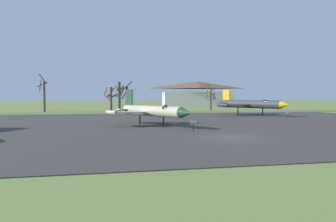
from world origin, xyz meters
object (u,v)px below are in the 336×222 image
Objects in this scene: jet_fighter_front_left at (251,104)px; info_placard_rear_center at (193,125)px; info_placard_front_left at (288,114)px; jet_fighter_rear_center at (152,111)px; visitor_building at (197,94)px.

info_placard_rear_center is at bearing -126.71° from jet_fighter_front_left.
jet_fighter_front_left is 8.10m from info_placard_front_left.
jet_fighter_rear_center is 7.51m from info_placard_rear_center.
jet_fighter_front_left is 55.95m from visitor_building.
jet_fighter_rear_center reaches higher than info_placard_rear_center.
jet_fighter_front_left is at bearing 39.97° from jet_fighter_rear_center.
jet_fighter_front_left is 13.33× the size of info_placard_rear_center.
info_placard_front_left is 0.03× the size of visitor_building.
info_placard_rear_center is (-18.48, -24.79, -1.45)m from jet_fighter_front_left.
jet_fighter_rear_center is 11.41× the size of info_placard_rear_center.
jet_fighter_front_left is at bearing 111.81° from info_placard_front_left.
jet_fighter_front_left is 15.58× the size of info_placard_front_left.
visitor_building reaches higher than jet_fighter_rear_center.
jet_fighter_rear_center is 0.46× the size of visitor_building.
jet_fighter_rear_center is at bearing -156.51° from info_placard_front_left.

